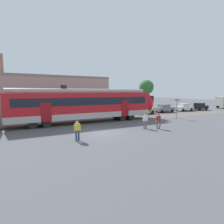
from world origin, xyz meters
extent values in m
plane|color=#515156|center=(0.00, 0.00, 0.00)|extent=(160.00, 160.00, 0.00)
cube|color=#B7B2AD|center=(0.40, 6.11, 1.05)|extent=(18.00, 3.06, 0.70)
cube|color=red|center=(0.40, 6.11, 2.60)|extent=(18.00, 3.00, 2.40)
cube|color=black|center=(0.40, 4.60, 2.80)|extent=(16.56, 0.03, 0.90)
cube|color=maroon|center=(5.35, 4.59, 1.75)|extent=(1.10, 0.04, 2.10)
cube|color=maroon|center=(-4.55, 4.59, 1.75)|extent=(1.10, 0.04, 2.10)
cylinder|color=#9C9793|center=(0.40, 6.11, 3.98)|extent=(17.64, 0.70, 0.70)
cube|color=black|center=(-2.30, 6.11, 4.53)|extent=(0.70, 0.12, 0.40)
cylinder|color=black|center=(6.68, 6.11, 0.45)|extent=(0.90, 2.40, 0.90)
cylinder|color=black|center=(5.28, 6.11, 0.45)|extent=(0.90, 2.40, 0.90)
cylinder|color=black|center=(-4.48, 6.11, 0.45)|extent=(0.90, 2.40, 0.90)
cylinder|color=black|center=(-5.88, 6.11, 0.45)|extent=(0.90, 2.40, 0.90)
ellipsoid|color=red|center=(9.95, 6.11, 2.25)|extent=(1.80, 2.85, 2.95)
cube|color=black|center=(10.30, 6.11, 2.85)|extent=(0.40, 2.40, 1.00)
cylinder|color=navy|center=(-3.12, -1.84, 0.43)|extent=(0.26, 0.38, 0.87)
cylinder|color=navy|center=(-2.85, -1.64, 0.43)|extent=(0.26, 0.38, 0.87)
cube|color=gold|center=(-2.98, -1.74, 1.14)|extent=(0.42, 0.34, 0.56)
cylinder|color=gold|center=(-2.75, -1.74, 1.09)|extent=(0.17, 0.26, 0.52)
cylinder|color=gold|center=(-3.22, -1.75, 1.09)|extent=(0.17, 0.26, 0.52)
sphere|color=beige|center=(-2.99, -1.76, 1.53)|extent=(0.22, 0.22, 0.22)
sphere|color=black|center=(-2.98, -1.74, 1.56)|extent=(0.20, 0.20, 0.20)
cube|color=navy|center=(-2.93, -1.57, 1.16)|extent=(0.32, 0.24, 0.40)
cylinder|color=#6B6051|center=(4.63, -0.46, 0.43)|extent=(0.37, 0.34, 0.87)
cylinder|color=#6B6051|center=(4.96, -0.42, 0.43)|extent=(0.37, 0.34, 0.87)
cube|color=silver|center=(4.80, -0.44, 1.14)|extent=(0.41, 0.43, 0.56)
cylinder|color=silver|center=(5.00, -0.56, 1.09)|extent=(0.25, 0.22, 0.52)
cylinder|color=silver|center=(4.60, -0.32, 1.09)|extent=(0.25, 0.22, 0.52)
sphere|color=beige|center=(4.78, -0.45, 1.53)|extent=(0.22, 0.22, 0.22)
sphere|color=black|center=(4.80, -0.44, 1.56)|extent=(0.20, 0.20, 0.20)
cylinder|color=#6B6051|center=(6.09, -1.31, 0.43)|extent=(0.38, 0.29, 0.87)
cylinder|color=#6B6051|center=(5.91, -1.02, 0.43)|extent=(0.38, 0.29, 0.87)
cube|color=red|center=(6.00, -1.17, 1.14)|extent=(0.37, 0.43, 0.56)
cylinder|color=red|center=(6.02, -0.93, 1.09)|extent=(0.26, 0.19, 0.52)
cylinder|color=red|center=(5.98, -1.40, 1.09)|extent=(0.26, 0.19, 0.52)
sphere|color=beige|center=(6.02, -1.17, 1.53)|extent=(0.22, 0.22, 0.22)
sphere|color=black|center=(6.00, -1.17, 1.56)|extent=(0.20, 0.20, 0.20)
cube|color=maroon|center=(5.84, -1.09, 1.16)|extent=(0.26, 0.32, 0.40)
cube|color=tan|center=(12.68, 9.91, 0.64)|extent=(4.04, 1.74, 0.68)
cube|color=#9D8662|center=(12.53, 9.90, 1.26)|extent=(1.93, 1.49, 0.56)
cube|color=black|center=(13.48, 9.93, 1.22)|extent=(0.15, 1.37, 0.48)
cylinder|color=black|center=(13.90, 10.72, 0.30)|extent=(0.60, 0.21, 0.60)
cylinder|color=black|center=(13.94, 9.16, 0.30)|extent=(0.60, 0.21, 0.60)
cylinder|color=black|center=(11.42, 10.66, 0.30)|extent=(0.60, 0.21, 0.60)
cylinder|color=black|center=(11.46, 9.10, 0.30)|extent=(0.60, 0.21, 0.60)
cube|color=gray|center=(17.64, 10.04, 0.64)|extent=(4.07, 1.83, 0.68)
cube|color=slate|center=(17.49, 10.05, 1.26)|extent=(1.97, 1.53, 0.56)
cube|color=black|center=(18.44, 10.01, 1.22)|extent=(0.19, 1.37, 0.48)
cylinder|color=black|center=(18.91, 10.76, 0.30)|extent=(0.61, 0.23, 0.60)
cylinder|color=black|center=(18.84, 9.21, 0.30)|extent=(0.61, 0.23, 0.60)
cylinder|color=black|center=(16.44, 10.88, 0.30)|extent=(0.61, 0.23, 0.60)
cylinder|color=black|center=(16.36, 9.33, 0.30)|extent=(0.61, 0.23, 0.60)
cube|color=silver|center=(22.99, 9.96, 0.64)|extent=(4.02, 1.68, 0.68)
cube|color=silver|center=(22.84, 9.96, 1.26)|extent=(1.91, 1.46, 0.56)
cube|color=black|center=(23.79, 9.97, 1.22)|extent=(0.13, 1.37, 0.48)
cylinder|color=black|center=(24.22, 10.75, 0.30)|extent=(0.60, 0.21, 0.60)
cylinder|color=black|center=(24.23, 9.19, 0.30)|extent=(0.60, 0.21, 0.60)
cylinder|color=black|center=(21.74, 10.73, 0.30)|extent=(0.60, 0.21, 0.60)
cylinder|color=black|center=(21.75, 9.17, 0.30)|extent=(0.60, 0.21, 0.60)
cube|color=black|center=(27.46, 9.65, 0.64)|extent=(4.08, 1.84, 0.68)
cube|color=black|center=(27.31, 9.64, 1.26)|extent=(1.97, 1.54, 0.56)
cube|color=black|center=(28.25, 9.69, 1.22)|extent=(0.19, 1.37, 0.48)
cylinder|color=black|center=(28.65, 10.49, 0.30)|extent=(0.61, 0.23, 0.60)
cylinder|color=black|center=(28.73, 8.94, 0.30)|extent=(0.61, 0.23, 0.60)
cylinder|color=black|center=(26.18, 10.36, 0.30)|extent=(0.61, 0.23, 0.60)
cylinder|color=black|center=(26.26, 8.81, 0.30)|extent=(0.61, 0.23, 0.60)
cube|color=#BCB7AD|center=(36.35, 9.89, 1.72)|extent=(3.62, 2.03, 2.20)
cylinder|color=black|center=(35.86, 10.84, 0.42)|extent=(0.84, 0.25, 0.84)
cylinder|color=gray|center=(13.24, 3.05, 1.50)|extent=(0.11, 0.11, 3.00)
cube|color=black|center=(13.24, 3.05, 2.75)|extent=(0.80, 0.10, 0.10)
sphere|color=red|center=(12.86, 2.99, 2.75)|extent=(0.20, 0.20, 0.20)
sphere|color=red|center=(13.62, 2.99, 2.75)|extent=(0.20, 0.20, 0.20)
cube|color=white|center=(13.24, 3.02, 2.25)|extent=(0.72, 0.03, 0.48)
cube|color=gray|center=(-3.28, 14.11, 3.00)|extent=(19.38, 5.00, 6.00)
cube|color=gray|center=(-3.28, 14.11, 6.20)|extent=(19.38, 5.00, 0.40)
cylinder|color=#8C6656|center=(-9.09, 14.11, 7.60)|extent=(0.50, 0.50, 3.20)
cylinder|color=brown|center=(17.58, 15.63, 1.93)|extent=(0.32, 0.32, 3.86)
sphere|color=#2D662D|center=(17.58, 15.63, 4.96)|extent=(3.15, 3.15, 3.15)
camera|label=1|loc=(-6.79, -15.15, 3.92)|focal=28.00mm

